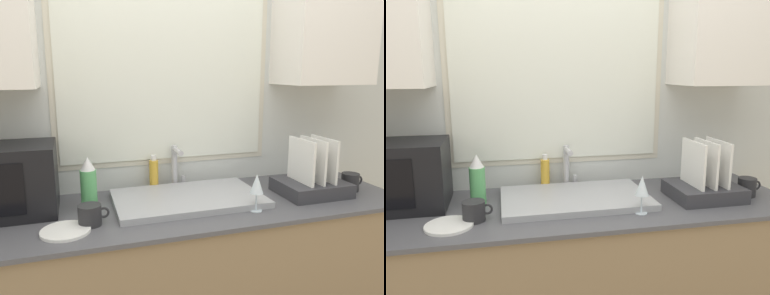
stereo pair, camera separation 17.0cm
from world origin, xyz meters
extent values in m
cube|color=#8C7251|center=(0.00, 0.32, 0.45)|extent=(2.16, 0.64, 0.90)
cube|color=#4C4C51|center=(0.00, 0.32, 0.91)|extent=(2.19, 0.67, 0.02)
cube|color=silver|center=(0.00, 0.67, 1.30)|extent=(6.00, 0.06, 2.60)
cube|color=beige|center=(0.00, 0.64, 1.52)|extent=(1.16, 0.01, 0.95)
cube|color=white|center=(0.00, 0.64, 1.52)|extent=(1.10, 0.01, 0.89)
cube|color=white|center=(0.85, 0.48, 1.84)|extent=(0.47, 0.32, 0.74)
cube|color=#9EA0A5|center=(0.03, 0.35, 0.94)|extent=(0.71, 0.43, 0.03)
cylinder|color=#B7B7BC|center=(0.03, 0.60, 1.04)|extent=(0.03, 0.03, 0.23)
cylinder|color=#B7B7BC|center=(0.03, 0.53, 1.13)|extent=(0.03, 0.13, 0.03)
cylinder|color=#B7B7BC|center=(0.08, 0.60, 0.95)|extent=(0.02, 0.02, 0.06)
cube|color=black|center=(-0.80, 0.44, 1.08)|extent=(0.47, 0.31, 0.31)
cube|color=#333338|center=(0.67, 0.27, 0.96)|extent=(0.33, 0.28, 0.07)
cube|color=white|center=(0.60, 0.27, 1.10)|extent=(0.01, 0.22, 0.22)
cube|color=white|center=(0.67, 0.27, 1.10)|extent=(0.01, 0.22, 0.22)
cube|color=white|center=(0.74, 0.27, 1.10)|extent=(0.01, 0.22, 0.22)
cylinder|color=#59B266|center=(-0.43, 0.41, 1.01)|extent=(0.07, 0.07, 0.18)
cone|color=silver|center=(-0.43, 0.41, 1.13)|extent=(0.07, 0.07, 0.06)
cylinder|color=gold|center=(-0.08, 0.59, 1.00)|extent=(0.05, 0.05, 0.16)
cylinder|color=white|center=(-0.08, 0.59, 1.09)|extent=(0.03, 0.03, 0.03)
cylinder|color=#262628|center=(-0.43, 0.20, 0.96)|extent=(0.10, 0.10, 0.09)
torus|color=#262628|center=(-0.38, 0.20, 0.97)|extent=(0.05, 0.01, 0.05)
cylinder|color=silver|center=(0.29, 0.14, 0.92)|extent=(0.06, 0.06, 0.00)
cylinder|color=silver|center=(0.29, 0.14, 0.97)|extent=(0.01, 0.01, 0.08)
cone|color=silver|center=(0.29, 0.14, 1.05)|extent=(0.06, 0.06, 0.09)
cylinder|color=#262628|center=(0.90, 0.25, 0.97)|extent=(0.09, 0.09, 0.09)
torus|color=#262628|center=(0.95, 0.25, 0.97)|extent=(0.05, 0.01, 0.05)
cylinder|color=white|center=(-0.53, 0.16, 0.93)|extent=(0.19, 0.19, 0.01)
camera|label=1|loc=(-0.48, -1.30, 1.54)|focal=35.00mm
camera|label=2|loc=(-0.31, -1.34, 1.54)|focal=35.00mm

